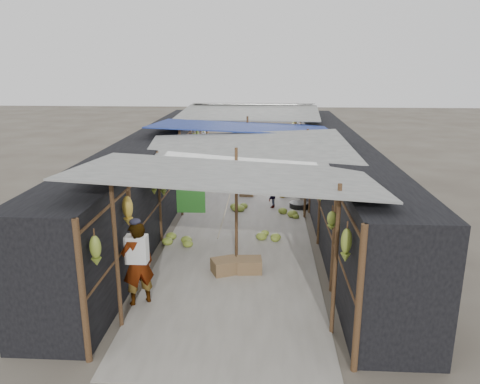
% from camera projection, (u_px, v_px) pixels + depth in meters
% --- Properties ---
extents(ground, '(80.00, 80.00, 0.00)m').
position_uv_depth(ground, '(225.00, 329.00, 8.00)').
color(ground, '#6B6356').
rests_on(ground, ground).
extents(aisle_slab, '(3.60, 16.00, 0.02)m').
position_uv_depth(aisle_slab, '(244.00, 211.00, 14.24)').
color(aisle_slab, '#9E998E').
rests_on(aisle_slab, ground).
extents(stall_left, '(1.40, 15.00, 2.30)m').
position_uv_depth(stall_left, '(154.00, 173.00, 14.08)').
color(stall_left, black).
rests_on(stall_left, ground).
extents(stall_right, '(1.40, 15.00, 2.30)m').
position_uv_depth(stall_right, '(335.00, 176.00, 13.79)').
color(stall_right, black).
rests_on(stall_right, ground).
extents(crate_near, '(0.67, 0.61, 0.32)m').
position_uv_depth(crate_near, '(225.00, 266.00, 10.04)').
color(crate_near, brown).
rests_on(crate_near, ground).
extents(crate_mid, '(0.57, 0.47, 0.32)m').
position_uv_depth(crate_mid, '(249.00, 265.00, 10.10)').
color(crate_mid, brown).
rests_on(crate_mid, ground).
extents(crate_back, '(0.47, 0.39, 0.30)m').
position_uv_depth(crate_back, '(247.00, 192.00, 15.83)').
color(crate_back, brown).
rests_on(crate_back, ground).
extents(black_basin, '(0.59, 0.59, 0.18)m').
position_uv_depth(black_basin, '(299.00, 205.00, 14.54)').
color(black_basin, black).
rests_on(black_basin, ground).
extents(vendor_elderly, '(0.71, 0.64, 1.63)m').
position_uv_depth(vendor_elderly, '(138.00, 264.00, 8.62)').
color(vendor_elderly, white).
rests_on(vendor_elderly, ground).
extents(shopper_blue, '(1.05, 0.97, 1.74)m').
position_uv_depth(shopper_blue, '(234.00, 164.00, 16.69)').
color(shopper_blue, '#2054A2').
rests_on(shopper_blue, ground).
extents(vendor_seated, '(0.46, 0.66, 0.92)m').
position_uv_depth(vendor_seated, '(272.00, 194.00, 14.46)').
color(vendor_seated, '#4A4540').
rests_on(vendor_seated, ground).
extents(market_canopy, '(5.62, 15.20, 2.77)m').
position_uv_depth(market_canopy, '(245.00, 131.00, 13.91)').
color(market_canopy, brown).
rests_on(market_canopy, ground).
extents(hanging_bananas, '(3.96, 14.17, 0.88)m').
position_uv_depth(hanging_bananas, '(242.00, 158.00, 13.60)').
color(hanging_bananas, olive).
rests_on(hanging_bananas, ground).
extents(floor_bananas, '(3.89, 7.87, 0.36)m').
position_uv_depth(floor_bananas, '(261.00, 200.00, 14.85)').
color(floor_bananas, olive).
rests_on(floor_bananas, ground).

